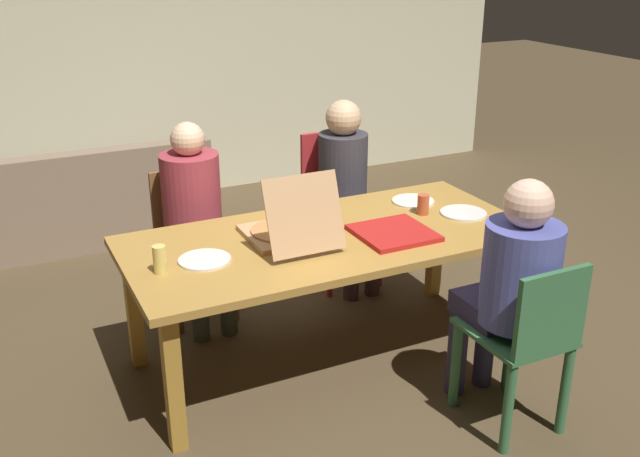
% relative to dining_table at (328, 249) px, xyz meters
% --- Properties ---
extents(ground_plane, '(20.00, 20.00, 0.00)m').
position_rel_dining_table_xyz_m(ground_plane, '(0.00, 0.00, -0.66)').
color(ground_plane, '#4F3F28').
extents(back_wall, '(6.60, 0.12, 2.62)m').
position_rel_dining_table_xyz_m(back_wall, '(0.00, 3.12, 0.65)').
color(back_wall, beige).
rests_on(back_wall, ground).
extents(dining_table, '(2.12, 0.98, 0.74)m').
position_rel_dining_table_xyz_m(dining_table, '(0.00, 0.00, 0.00)').
color(dining_table, '#AF7F38').
rests_on(dining_table, ground).
extents(chair_0, '(0.41, 0.44, 0.88)m').
position_rel_dining_table_xyz_m(chair_0, '(-0.49, 0.89, -0.18)').
color(chair_0, brown).
rests_on(chair_0, ground).
extents(person_0, '(0.34, 0.54, 1.21)m').
position_rel_dining_table_xyz_m(person_0, '(-0.49, 0.75, 0.06)').
color(person_0, '#3D4437').
rests_on(person_0, ground).
extents(chair_1, '(0.43, 0.43, 0.99)m').
position_rel_dining_table_xyz_m(chair_1, '(0.53, 0.94, -0.10)').
color(chair_1, '#B0282C').
rests_on(chair_1, ground).
extents(person_1, '(0.32, 0.49, 1.24)m').
position_rel_dining_table_xyz_m(person_1, '(0.53, 0.79, 0.08)').
color(person_1, '#442C37').
rests_on(person_1, ground).
extents(chair_2, '(0.40, 0.46, 0.88)m').
position_rel_dining_table_xyz_m(chair_2, '(0.53, -0.95, -0.19)').
color(chair_2, '#356B41').
rests_on(chair_2, ground).
extents(person_2, '(0.35, 0.52, 1.22)m').
position_rel_dining_table_xyz_m(person_2, '(0.53, -0.82, 0.07)').
color(person_2, '#332D4C').
rests_on(person_2, ground).
extents(pizza_box_0, '(0.39, 0.53, 0.39)m').
position_rel_dining_table_xyz_m(pizza_box_0, '(-0.21, 0.05, 0.13)').
color(pizza_box_0, tan).
rests_on(pizza_box_0, dining_table).
extents(pizza_box_1, '(0.38, 0.38, 0.03)m').
position_rel_dining_table_xyz_m(pizza_box_1, '(0.31, -0.15, 0.09)').
color(pizza_box_1, red).
rests_on(pizza_box_1, dining_table).
extents(plate_0, '(0.25, 0.25, 0.01)m').
position_rel_dining_table_xyz_m(plate_0, '(0.67, 0.24, 0.08)').
color(plate_0, white).
rests_on(plate_0, dining_table).
extents(plate_1, '(0.26, 0.26, 0.01)m').
position_rel_dining_table_xyz_m(plate_1, '(0.82, -0.05, 0.08)').
color(plate_1, white).
rests_on(plate_1, dining_table).
extents(plate_2, '(0.25, 0.25, 0.01)m').
position_rel_dining_table_xyz_m(plate_2, '(-0.68, -0.03, 0.08)').
color(plate_2, white).
rests_on(plate_2, dining_table).
extents(drinking_glass_0, '(0.06, 0.06, 0.13)m').
position_rel_dining_table_xyz_m(drinking_glass_0, '(-0.90, -0.07, 0.14)').
color(drinking_glass_0, '#E6CB65').
rests_on(drinking_glass_0, dining_table).
extents(drinking_glass_1, '(0.07, 0.07, 0.11)m').
position_rel_dining_table_xyz_m(drinking_glass_1, '(0.61, 0.05, 0.13)').
color(drinking_glass_1, '#BB512E').
rests_on(drinking_glass_1, dining_table).
extents(drinking_glass_2, '(0.07, 0.07, 0.10)m').
position_rel_dining_table_xyz_m(drinking_glass_2, '(0.21, 0.38, 0.13)').
color(drinking_glass_2, silver).
rests_on(drinking_glass_2, dining_table).
extents(couch, '(1.78, 0.77, 0.76)m').
position_rel_dining_table_xyz_m(couch, '(-0.87, 2.35, -0.38)').
color(couch, '#87715A').
rests_on(couch, ground).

